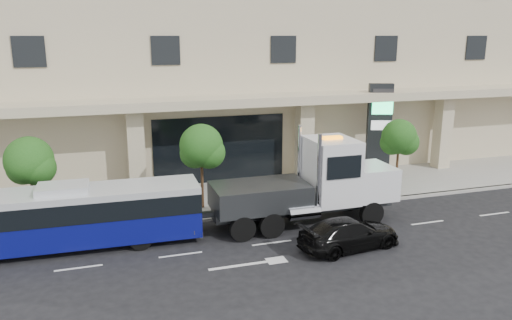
{
  "coord_description": "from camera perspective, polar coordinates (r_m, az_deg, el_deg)",
  "views": [
    {
      "loc": [
        -6.8,
        -20.6,
        8.82
      ],
      "look_at": [
        0.39,
        2.0,
        2.88
      ],
      "focal_mm": 35.0,
      "sensor_mm": 36.0,
      "label": 1
    }
  ],
  "objects": [
    {
      "name": "tree_left",
      "position": [
        25.06,
        -24.41,
        -0.39
      ],
      "size": [
        2.27,
        2.2,
        4.22
      ],
      "color": "#422B19",
      "rests_on": "sidewalk"
    },
    {
      "name": "tow_truck",
      "position": [
        23.88,
        6.56,
        -2.88
      ],
      "size": [
        10.11,
        2.62,
        4.61
      ],
      "rotation": [
        0.0,
        0.0,
        -0.0
      ],
      "color": "#2D3033",
      "rests_on": "ground"
    },
    {
      "name": "signage_pylon",
      "position": [
        31.89,
        13.85,
        3.35
      ],
      "size": [
        1.54,
        0.97,
        5.83
      ],
      "rotation": [
        0.0,
        0.0,
        -0.33
      ],
      "color": "black",
      "rests_on": "sidewalk"
    },
    {
      "name": "ground",
      "position": [
        23.42,
        0.59,
        -8.06
      ],
      "size": [
        120.0,
        120.0,
        0.0
      ],
      "primitive_type": "plane",
      "color": "black",
      "rests_on": "ground"
    },
    {
      "name": "sidewalk",
      "position": [
        27.89,
        -2.63,
        -4.22
      ],
      "size": [
        120.0,
        6.0,
        0.15
      ],
      "primitive_type": "cube",
      "color": "gray",
      "rests_on": "ground"
    },
    {
      "name": "tree_right",
      "position": [
        29.75,
        16.07,
        2.3
      ],
      "size": [
        2.1,
        2.0,
        4.04
      ],
      "color": "#422B19",
      "rests_on": "sidewalk"
    },
    {
      "name": "convention_center",
      "position": [
        36.68,
        -7.22,
        15.76
      ],
      "size": [
        60.0,
        17.6,
        20.0
      ],
      "color": "beige",
      "rests_on": "ground"
    },
    {
      "name": "city_bus",
      "position": [
        22.5,
        -20.96,
        -6.05
      ],
      "size": [
        11.28,
        2.7,
        2.84
      ],
      "rotation": [
        0.0,
        0.0,
        -0.03
      ],
      "color": "black",
      "rests_on": "ground"
    },
    {
      "name": "black_sedan",
      "position": [
        21.72,
        10.61,
        -8.26
      ],
      "size": [
        4.76,
        2.45,
        1.32
      ],
      "primitive_type": "imported",
      "rotation": [
        0.0,
        0.0,
        1.71
      ],
      "color": "black",
      "rests_on": "ground"
    },
    {
      "name": "curb",
      "position": [
        25.17,
        -0.84,
        -6.27
      ],
      "size": [
        120.0,
        0.3,
        0.15
      ],
      "primitive_type": "cube",
      "color": "gray",
      "rests_on": "ground"
    },
    {
      "name": "tree_mid",
      "position": [
        25.29,
        -6.21,
        1.28
      ],
      "size": [
        2.28,
        2.2,
        4.38
      ],
      "color": "#422B19",
      "rests_on": "sidewalk"
    }
  ]
}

